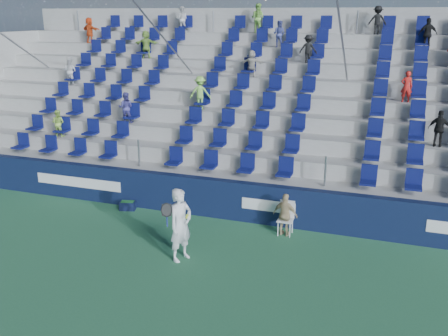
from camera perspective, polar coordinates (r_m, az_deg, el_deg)
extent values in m
plane|color=#317249|center=(12.74, -5.06, -10.81)|extent=(70.00, 70.00, 0.00)
cube|color=#101A3C|center=(15.16, -0.28, -3.53)|extent=(24.00, 0.30, 1.20)
cube|color=white|center=(17.25, -16.34, -1.57)|extent=(3.20, 0.02, 0.34)
cube|color=white|center=(14.61, 5.08, -4.33)|extent=(1.60, 0.02, 0.34)
cube|color=#A9A9A3|center=(15.67, 0.42, -2.82)|extent=(24.00, 0.85, 1.20)
cube|color=#A9A9A3|center=(16.35, 1.37, -1.03)|extent=(24.00, 0.85, 1.70)
cube|color=#A9A9A3|center=(17.05, 2.25, 0.61)|extent=(24.00, 0.85, 2.20)
cube|color=#A9A9A3|center=(17.77, 3.06, 2.13)|extent=(24.00, 0.85, 2.70)
cube|color=#A9A9A3|center=(18.50, 3.80, 3.52)|extent=(24.00, 0.85, 3.20)
cube|color=#A9A9A3|center=(19.24, 4.50, 4.81)|extent=(24.00, 0.85, 3.70)
cube|color=#A9A9A3|center=(20.00, 5.14, 6.00)|extent=(24.00, 0.85, 4.20)
cube|color=#A9A9A3|center=(20.77, 5.73, 7.10)|extent=(24.00, 0.85, 4.70)
cube|color=#A9A9A3|center=(21.54, 6.29, 8.13)|extent=(24.00, 0.85, 5.20)
cube|color=#A9A9A3|center=(22.12, 6.74, 9.66)|extent=(24.00, 0.50, 6.20)
cube|color=#0D1350|center=(15.37, 0.42, 0.51)|extent=(16.05, 0.50, 0.70)
cube|color=#0D1350|center=(16.02, 1.40, 3.05)|extent=(16.05, 0.50, 0.70)
cube|color=#0D1350|center=(16.70, 2.31, 5.39)|extent=(16.05, 0.50, 0.70)
cube|color=#0D1350|center=(17.40, 3.15, 7.54)|extent=(16.05, 0.50, 0.70)
cube|color=#0D1350|center=(18.14, 3.93, 9.52)|extent=(16.05, 0.50, 0.70)
cube|color=#0D1350|center=(18.89, 4.65, 11.34)|extent=(16.05, 0.50, 0.70)
cube|color=#0D1350|center=(19.67, 5.33, 13.02)|extent=(16.05, 0.50, 0.70)
cube|color=#0D1350|center=(20.47, 5.97, 14.56)|extent=(16.05, 0.50, 0.70)
cube|color=#0D1350|center=(21.28, 6.56, 15.99)|extent=(16.05, 0.50, 0.70)
cylinder|color=gray|center=(19.05, -4.96, 12.29)|extent=(0.06, 7.68, 4.55)
cylinder|color=gray|center=(17.51, 13.69, 11.44)|extent=(0.06, 7.68, 4.55)
cylinder|color=gray|center=(22.67, -21.25, 12.00)|extent=(0.06, 7.68, 4.55)
imported|color=black|center=(19.32, 9.59, 13.27)|extent=(0.69, 0.42, 1.03)
imported|color=#84CB51|center=(17.92, -2.73, 8.59)|extent=(0.82, 0.55, 1.17)
imported|color=silver|center=(21.51, -17.16, 10.54)|extent=(0.55, 0.44, 1.09)
imported|color=red|center=(17.45, 20.14, 8.73)|extent=(0.40, 0.29, 1.01)
imported|color=#B7B2A5|center=(18.96, 3.19, 11.84)|extent=(0.95, 0.39, 0.99)
imported|color=#9FCB51|center=(19.05, -18.43, 4.89)|extent=(0.52, 0.43, 0.98)
imported|color=#454F99|center=(20.38, 6.31, 14.99)|extent=(0.55, 0.46, 1.02)
imported|color=black|center=(19.88, 22.26, 13.97)|extent=(0.71, 0.45, 1.13)
imported|color=silver|center=(22.61, -4.85, 16.58)|extent=(0.62, 0.54, 1.07)
imported|color=black|center=(15.98, 23.41, 4.14)|extent=(0.67, 0.36, 1.08)
imported|color=#423F8B|center=(18.36, -11.16, 6.80)|extent=(0.63, 0.56, 1.10)
imported|color=#87B548|center=(21.50, -8.88, 13.79)|extent=(1.08, 0.57, 1.11)
imported|color=black|center=(20.72, 17.13, 15.84)|extent=(0.74, 0.50, 1.06)
imported|color=#7EC34E|center=(21.47, 3.88, 16.71)|extent=(0.65, 0.56, 1.17)
imported|color=#E94E1B|center=(23.86, -15.10, 14.95)|extent=(1.08, 0.62, 1.11)
imported|color=silver|center=(12.54, -4.98, -6.48)|extent=(0.67, 0.81, 1.89)
cylinder|color=navy|center=(12.37, -6.53, -6.08)|extent=(0.03, 0.03, 0.28)
torus|color=black|center=(12.26, -6.58, -4.79)|extent=(0.30, 0.17, 0.28)
plane|color=#262626|center=(12.26, -6.58, -4.79)|extent=(0.30, 0.16, 0.29)
sphere|color=#C2DB32|center=(12.16, -4.31, -5.65)|extent=(0.07, 0.07, 0.07)
sphere|color=#C2DB32|center=(12.20, -4.21, -5.41)|extent=(0.07, 0.07, 0.07)
cube|color=white|center=(14.16, 7.03, -5.92)|extent=(0.42, 0.42, 0.04)
cube|color=white|center=(14.24, 7.24, -4.66)|extent=(0.42, 0.04, 0.52)
cylinder|color=white|center=(14.13, 6.18, -6.95)|extent=(0.03, 0.03, 0.42)
cylinder|color=white|center=(14.07, 7.53, -7.12)|extent=(0.03, 0.03, 0.42)
cylinder|color=white|center=(14.44, 6.49, -6.43)|extent=(0.03, 0.03, 0.42)
cylinder|color=white|center=(14.38, 7.81, -6.58)|extent=(0.03, 0.03, 0.42)
imported|color=tan|center=(14.05, 7.02, -5.33)|extent=(0.77, 0.43, 1.23)
cube|color=#0E1533|center=(16.19, -10.94, -4.24)|extent=(0.56, 0.44, 0.27)
cube|color=#1E662D|center=(16.17, -10.95, -4.03)|extent=(0.45, 0.33, 0.16)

